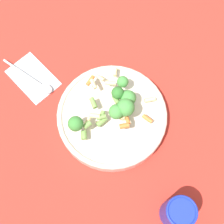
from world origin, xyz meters
name	(u,v)px	position (x,y,z in m)	size (l,w,h in m)	color
ground_plane	(112,119)	(0.00, 0.00, 0.00)	(3.00, 3.00, 0.00)	#B72D23
bowl	(112,116)	(0.00, 0.00, 0.02)	(0.29, 0.29, 0.04)	beige
pasta_salad	(115,106)	(-0.01, 0.00, 0.08)	(0.23, 0.19, 0.08)	#8CB766
cup	(178,213)	(0.02, 0.29, 0.05)	(0.07, 0.07, 0.10)	#192DAD
napkin	(33,78)	(0.11, -0.23, 0.00)	(0.11, 0.16, 0.01)	#B2BCC6
spoon	(36,82)	(0.11, -0.21, 0.01)	(0.08, 0.17, 0.01)	silver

